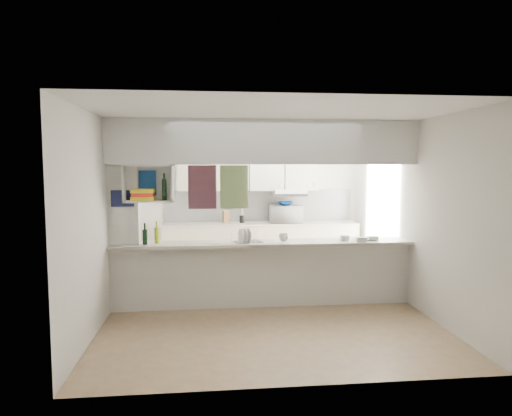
{
  "coord_description": "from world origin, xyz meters",
  "views": [
    {
      "loc": [
        -0.77,
        -6.28,
        1.98
      ],
      "look_at": [
        -0.05,
        0.5,
        1.35
      ],
      "focal_mm": 32.0,
      "sensor_mm": 36.0,
      "label": 1
    }
  ],
  "objects": [
    {
      "name": "knife_block",
      "position": [
        -0.44,
        2.18,
        1.03
      ],
      "size": [
        0.13,
        0.12,
        0.22
      ],
      "primitive_type": "cube",
      "rotation": [
        0.0,
        0.0,
        0.28
      ],
      "color": "brown",
      "rests_on": "bench_top"
    },
    {
      "name": "microwave",
      "position": [
        0.68,
        2.12,
        1.08
      ],
      "size": [
        0.59,
        0.4,
        0.33
      ],
      "primitive_type": "imported",
      "rotation": [
        0.0,
        0.0,
        3.14
      ],
      "color": "white",
      "rests_on": "bench_top"
    },
    {
      "name": "floor",
      "position": [
        0.0,
        0.0,
        0.0
      ],
      "size": [
        4.8,
        4.8,
        0.0
      ],
      "primitive_type": "plane",
      "color": "#8E7152",
      "rests_on": "ground"
    },
    {
      "name": "servery_partition",
      "position": [
        -0.17,
        0.0,
        1.66
      ],
      "size": [
        4.2,
        0.5,
        2.6
      ],
      "color": "silver",
      "rests_on": "floor"
    },
    {
      "name": "kitchen_run",
      "position": [
        0.16,
        2.14,
        0.83
      ],
      "size": [
        3.6,
        0.63,
        2.24
      ],
      "color": "beige",
      "rests_on": "floor"
    },
    {
      "name": "wall_right",
      "position": [
        2.1,
        0.0,
        1.3
      ],
      "size": [
        0.0,
        4.8,
        4.8
      ],
      "primitive_type": "plane",
      "rotation": [
        1.57,
        0.0,
        -1.57
      ],
      "color": "silver",
      "rests_on": "floor"
    },
    {
      "name": "wall_back",
      "position": [
        0.0,
        2.4,
        1.3
      ],
      "size": [
        4.2,
        0.0,
        4.2
      ],
      "primitive_type": "plane",
      "rotation": [
        1.57,
        0.0,
        0.0
      ],
      "color": "silver",
      "rests_on": "floor"
    },
    {
      "name": "utensil_jar",
      "position": [
        -0.14,
        2.15,
        0.99
      ],
      "size": [
        0.1,
        0.1,
        0.14
      ],
      "primitive_type": "cylinder",
      "color": "black",
      "rests_on": "bench_top"
    },
    {
      "name": "dish_rack",
      "position": [
        -0.24,
        -0.05,
        1.0
      ],
      "size": [
        0.45,
        0.39,
        0.21
      ],
      "rotation": [
        0.0,
        0.0,
        0.32
      ],
      "color": "silver",
      "rests_on": "breakfast_bar"
    },
    {
      "name": "wine_bottles",
      "position": [
        -1.55,
        -0.01,
        1.03
      ],
      "size": [
        0.21,
        0.14,
        0.31
      ],
      "color": "black",
      "rests_on": "breakfast_bar"
    },
    {
      "name": "plastic_tubs",
      "position": [
        1.34,
        -0.05,
        0.95
      ],
      "size": [
        0.55,
        0.22,
        0.07
      ],
      "color": "silver",
      "rests_on": "breakfast_bar"
    },
    {
      "name": "bowl",
      "position": [
        0.67,
        2.11,
        1.28
      ],
      "size": [
        0.28,
        0.28,
        0.07
      ],
      "primitive_type": "imported",
      "color": "navy",
      "rests_on": "microwave"
    },
    {
      "name": "ceiling",
      "position": [
        0.0,
        0.0,
        2.6
      ],
      "size": [
        4.8,
        4.8,
        0.0
      ],
      "primitive_type": "plane",
      "color": "white",
      "rests_on": "wall_back"
    },
    {
      "name": "cubby_shelf",
      "position": [
        -1.57,
        -0.06,
        1.71
      ],
      "size": [
        0.65,
        0.35,
        0.5
      ],
      "color": "white",
      "rests_on": "bulkhead"
    },
    {
      "name": "wall_left",
      "position": [
        -2.1,
        0.0,
        1.3
      ],
      "size": [
        0.0,
        4.8,
        4.8
      ],
      "primitive_type": "plane",
      "rotation": [
        1.57,
        0.0,
        1.57
      ],
      "color": "silver",
      "rests_on": "floor"
    },
    {
      "name": "cup",
      "position": [
        0.27,
        -0.08,
        0.99
      ],
      "size": [
        0.14,
        0.14,
        0.1
      ],
      "primitive_type": "imported",
      "rotation": [
        0.0,
        0.0,
        -0.03
      ],
      "color": "white",
      "rests_on": "dish_rack"
    }
  ]
}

